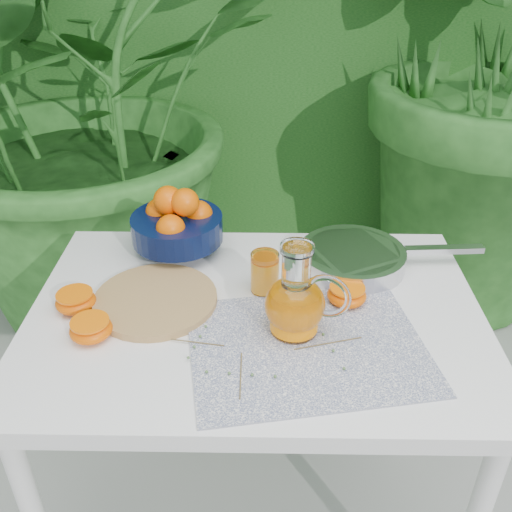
{
  "coord_description": "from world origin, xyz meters",
  "views": [
    {
      "loc": [
        -0.11,
        -0.94,
        1.51
      ],
      "look_at": [
        -0.12,
        0.08,
        0.88
      ],
      "focal_mm": 40.0,
      "sensor_mm": 36.0,
      "label": 1
    }
  ],
  "objects_px": {
    "white_table": "(256,339)",
    "juice_pitcher": "(296,303)",
    "cutting_board": "(156,300)",
    "fruit_bowl": "(177,222)",
    "saute_pan": "(354,257)"
  },
  "relations": [
    {
      "from": "white_table",
      "to": "juice_pitcher",
      "type": "bearing_deg",
      "value": -39.81
    },
    {
      "from": "white_table",
      "to": "cutting_board",
      "type": "bearing_deg",
      "value": 173.79
    },
    {
      "from": "fruit_bowl",
      "to": "juice_pitcher",
      "type": "distance_m",
      "value": 0.43
    },
    {
      "from": "white_table",
      "to": "saute_pan",
      "type": "bearing_deg",
      "value": 38.16
    },
    {
      "from": "white_table",
      "to": "cutting_board",
      "type": "relative_size",
      "value": 3.62
    },
    {
      "from": "white_table",
      "to": "fruit_bowl",
      "type": "relative_size",
      "value": 3.93
    },
    {
      "from": "white_table",
      "to": "juice_pitcher",
      "type": "relative_size",
      "value": 4.87
    },
    {
      "from": "cutting_board",
      "to": "juice_pitcher",
      "type": "distance_m",
      "value": 0.33
    },
    {
      "from": "juice_pitcher",
      "to": "cutting_board",
      "type": "bearing_deg",
      "value": 163.1
    },
    {
      "from": "white_table",
      "to": "cutting_board",
      "type": "height_order",
      "value": "cutting_board"
    },
    {
      "from": "cutting_board",
      "to": "fruit_bowl",
      "type": "distance_m",
      "value": 0.24
    },
    {
      "from": "saute_pan",
      "to": "white_table",
      "type": "bearing_deg",
      "value": -141.84
    },
    {
      "from": "juice_pitcher",
      "to": "saute_pan",
      "type": "relative_size",
      "value": 0.44
    },
    {
      "from": "white_table",
      "to": "juice_pitcher",
      "type": "height_order",
      "value": "juice_pitcher"
    },
    {
      "from": "juice_pitcher",
      "to": "saute_pan",
      "type": "distance_m",
      "value": 0.3
    }
  ]
}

